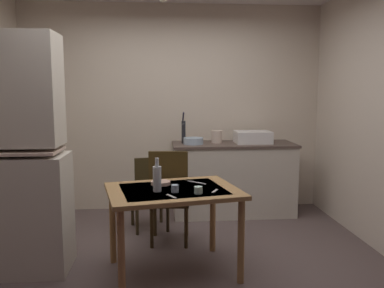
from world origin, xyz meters
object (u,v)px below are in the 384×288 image
at_px(glass_bottle, 157,178).
at_px(teacup_cream, 175,189).
at_px(hand_pump, 184,130).
at_px(mixing_bowl_counter, 193,141).
at_px(chair_far_side, 169,196).
at_px(chair_by_counter, 150,191).
at_px(hutch_cabinet, 11,163).
at_px(serving_bowl_wide, 161,183).
at_px(dining_table, 173,200).
at_px(sink_basin, 253,137).

bearing_deg(glass_bottle, teacup_cream, -15.94).
xyz_separation_m(hand_pump, mixing_bowl_counter, (0.11, -0.10, -0.13)).
height_order(chair_far_side, chair_by_counter, chair_far_side).
distance_m(hutch_cabinet, serving_bowl_wide, 1.28).
bearing_deg(teacup_cream, mixing_bowl_counter, 80.11).
bearing_deg(dining_table, mixing_bowl_counter, 78.97).
distance_m(sink_basin, serving_bowl_wide, 1.88).
height_order(chair_by_counter, teacup_cream, chair_by_counter).
relative_size(sink_basin, chair_far_side, 0.45).
height_order(hutch_cabinet, mixing_bowl_counter, hutch_cabinet).
relative_size(dining_table, chair_far_side, 1.25).
distance_m(mixing_bowl_counter, teacup_cream, 1.72).
relative_size(hutch_cabinet, chair_by_counter, 2.39).
height_order(hutch_cabinet, dining_table, hutch_cabinet).
bearing_deg(dining_table, teacup_cream, -83.79).
distance_m(sink_basin, mixing_bowl_counter, 0.75).
relative_size(chair_by_counter, teacup_cream, 13.69).
xyz_separation_m(dining_table, teacup_cream, (0.01, -0.12, 0.13)).
bearing_deg(mixing_bowl_counter, glass_bottle, -104.88).
height_order(hutch_cabinet, chair_by_counter, hutch_cabinet).
relative_size(hutch_cabinet, serving_bowl_wide, 11.75).
distance_m(chair_far_side, teacup_cream, 0.79).
distance_m(mixing_bowl_counter, dining_table, 1.63).
bearing_deg(hand_pump, hutch_cabinet, -135.65).
distance_m(hutch_cabinet, glass_bottle, 1.26).
height_order(chair_by_counter, glass_bottle, glass_bottle).
bearing_deg(hand_pump, mixing_bowl_counter, -39.78).
height_order(hutch_cabinet, sink_basin, hutch_cabinet).
height_order(sink_basin, serving_bowl_wide, sink_basin).
distance_m(dining_table, chair_by_counter, 1.11).
distance_m(mixing_bowl_counter, chair_far_side, 1.09).
height_order(mixing_bowl_counter, glass_bottle, glass_bottle).
xyz_separation_m(hutch_cabinet, sink_basin, (2.42, 1.47, 0.03)).
distance_m(sink_basin, chair_by_counter, 1.49).
relative_size(dining_table, glass_bottle, 4.39).
distance_m(teacup_cream, glass_bottle, 0.17).
relative_size(sink_basin, hand_pump, 1.13).
distance_m(hutch_cabinet, hand_pump, 2.18).
bearing_deg(glass_bottle, hutch_cabinet, 169.70).
xyz_separation_m(hutch_cabinet, mixing_bowl_counter, (1.67, 1.42, -0.01)).
xyz_separation_m(serving_bowl_wide, teacup_cream, (0.11, -0.28, 0.02)).
distance_m(hand_pump, dining_table, 1.74).
distance_m(hutch_cabinet, chair_by_counter, 1.55).
bearing_deg(serving_bowl_wide, chair_far_side, 79.61).
relative_size(mixing_bowl_counter, glass_bottle, 0.88).
bearing_deg(sink_basin, serving_bowl_wide, -128.52).
distance_m(dining_table, glass_bottle, 0.26).
xyz_separation_m(chair_by_counter, serving_bowl_wide, (0.11, -0.90, 0.30)).
distance_m(chair_far_side, glass_bottle, 0.79).
bearing_deg(chair_far_side, hutch_cabinet, -160.34).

